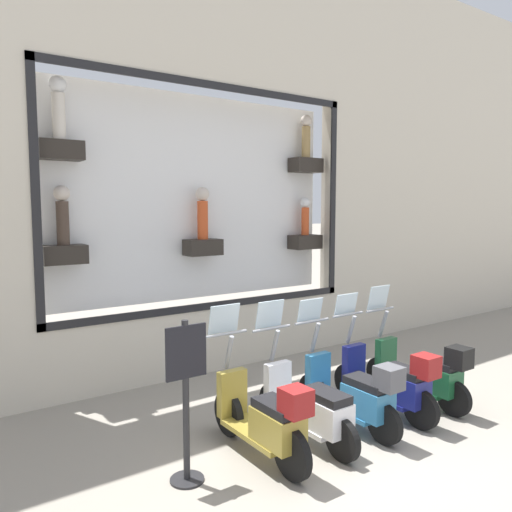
{
  "coord_description": "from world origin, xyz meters",
  "views": [
    {
      "loc": [
        -3.93,
        4.22,
        2.85
      ],
      "look_at": [
        1.91,
        0.14,
        2.15
      ],
      "focal_mm": 35.0,
      "sensor_mm": 36.0,
      "label": 1
    }
  ],
  "objects_px": {
    "scooter_green_0": "(424,373)",
    "shop_sign_post": "(186,395)",
    "scooter_teal_2": "(355,394)",
    "scooter_white_3": "(310,408)",
    "scooter_navy_1": "(391,382)",
    "scooter_olive_4": "(265,419)"
  },
  "relations": [
    {
      "from": "scooter_teal_2",
      "to": "scooter_green_0",
      "type": "bearing_deg",
      "value": -89.96
    },
    {
      "from": "scooter_green_0",
      "to": "shop_sign_post",
      "type": "height_order",
      "value": "shop_sign_post"
    },
    {
      "from": "scooter_green_0",
      "to": "scooter_teal_2",
      "type": "xyz_separation_m",
      "value": [
        -0.0,
        1.41,
        -0.0
      ]
    },
    {
      "from": "scooter_teal_2",
      "to": "scooter_white_3",
      "type": "distance_m",
      "value": 0.71
    },
    {
      "from": "scooter_green_0",
      "to": "scooter_navy_1",
      "type": "height_order",
      "value": "scooter_green_0"
    },
    {
      "from": "scooter_navy_1",
      "to": "shop_sign_post",
      "type": "distance_m",
      "value": 3.07
    },
    {
      "from": "scooter_navy_1",
      "to": "scooter_white_3",
      "type": "xyz_separation_m",
      "value": [
        0.06,
        1.41,
        -0.04
      ]
    },
    {
      "from": "scooter_navy_1",
      "to": "scooter_olive_4",
      "type": "height_order",
      "value": "scooter_olive_4"
    },
    {
      "from": "scooter_teal_2",
      "to": "scooter_white_3",
      "type": "bearing_deg",
      "value": 84.89
    },
    {
      "from": "scooter_green_0",
      "to": "scooter_white_3",
      "type": "relative_size",
      "value": 1.0
    },
    {
      "from": "scooter_green_0",
      "to": "shop_sign_post",
      "type": "bearing_deg",
      "value": 87.91
    },
    {
      "from": "scooter_green_0",
      "to": "scooter_white_3",
      "type": "distance_m",
      "value": 2.12
    },
    {
      "from": "scooter_navy_1",
      "to": "scooter_white_3",
      "type": "relative_size",
      "value": 1.0
    },
    {
      "from": "scooter_white_3",
      "to": "scooter_teal_2",
      "type": "bearing_deg",
      "value": -95.11
    },
    {
      "from": "scooter_white_3",
      "to": "scooter_olive_4",
      "type": "relative_size",
      "value": 0.99
    },
    {
      "from": "scooter_olive_4",
      "to": "scooter_white_3",
      "type": "bearing_deg",
      "value": -85.83
    },
    {
      "from": "scooter_navy_1",
      "to": "scooter_teal_2",
      "type": "distance_m",
      "value": 0.71
    },
    {
      "from": "scooter_white_3",
      "to": "shop_sign_post",
      "type": "bearing_deg",
      "value": 87.37
    },
    {
      "from": "scooter_green_0",
      "to": "shop_sign_post",
      "type": "xyz_separation_m",
      "value": [
        0.14,
        3.74,
        0.45
      ]
    },
    {
      "from": "scooter_navy_1",
      "to": "scooter_teal_2",
      "type": "bearing_deg",
      "value": 90.24
    },
    {
      "from": "scooter_green_0",
      "to": "scooter_white_3",
      "type": "bearing_deg",
      "value": 88.32
    },
    {
      "from": "scooter_green_0",
      "to": "shop_sign_post",
      "type": "relative_size",
      "value": 1.05
    }
  ]
}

